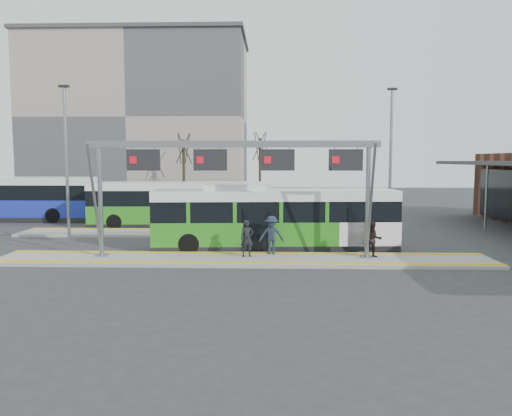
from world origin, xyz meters
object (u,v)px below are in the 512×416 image
(passenger_a, at_px, (247,238))
(passenger_b, at_px, (373,240))
(gantry, at_px, (236,164))
(hero_bus, at_px, (274,219))
(passenger_c, at_px, (271,235))

(passenger_a, distance_m, passenger_b, 5.65)
(gantry, relative_size, hero_bus, 1.07)
(hero_bus, bearing_deg, passenger_a, -118.71)
(passenger_b, xyz_separation_m, passenger_c, (-4.54, 0.67, 0.08))
(passenger_c, bearing_deg, hero_bus, 87.91)
(gantry, xyz_separation_m, hero_bus, (1.72, 2.75, -2.78))
(passenger_b, bearing_deg, gantry, 179.34)
(gantry, height_order, hero_bus, gantry)
(gantry, height_order, passenger_a, gantry)
(passenger_a, xyz_separation_m, passenger_b, (5.64, -0.02, -0.02))
(hero_bus, height_order, passenger_b, hero_bus)
(gantry, height_order, passenger_b, gantry)
(gantry, distance_m, passenger_a, 3.36)
(passenger_b, bearing_deg, hero_bus, 147.40)
(passenger_a, bearing_deg, passenger_b, -17.96)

